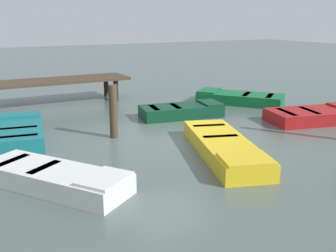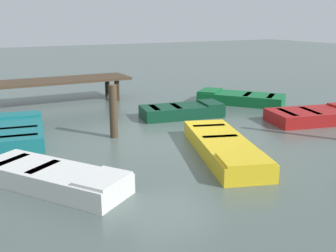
{
  "view_description": "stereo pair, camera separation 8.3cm",
  "coord_description": "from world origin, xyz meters",
  "views": [
    {
      "loc": [
        -5.09,
        -9.43,
        3.28
      ],
      "look_at": [
        0.0,
        0.0,
        0.35
      ],
      "focal_mm": 42.33,
      "sensor_mm": 36.0,
      "label": 1
    },
    {
      "loc": [
        -5.02,
        -9.47,
        3.28
      ],
      "look_at": [
        0.0,
        0.0,
        0.35
      ],
      "focal_mm": 42.33,
      "sensor_mm": 36.0,
      "label": 2
    }
  ],
  "objects": [
    {
      "name": "rowboat_green",
      "position": [
        4.73,
        2.8,
        0.22
      ],
      "size": [
        3.07,
        3.38,
        0.46
      ],
      "rotation": [
        0.0,
        0.0,
        2.25
      ],
      "color": "#0F602D",
      "rests_on": "ground_plane"
    },
    {
      "name": "rowboat_white",
      "position": [
        -3.6,
        -1.93,
        0.22
      ],
      "size": [
        2.69,
        3.24,
        0.46
      ],
      "rotation": [
        0.0,
        0.0,
        5.31
      ],
      "color": "silver",
      "rests_on": "ground_plane"
    },
    {
      "name": "ground_plane",
      "position": [
        0.0,
        0.0,
        0.0
      ],
      "size": [
        80.0,
        80.0,
        0.0
      ],
      "primitive_type": "plane",
      "color": "#4C5B56"
    },
    {
      "name": "rowboat_teal",
      "position": [
        -3.74,
        1.89,
        0.22
      ],
      "size": [
        1.81,
        3.2,
        0.46
      ],
      "rotation": [
        0.0,
        0.0,
        1.4
      ],
      "color": "#14666B",
      "rests_on": "ground_plane"
    },
    {
      "name": "rowboat_yellow",
      "position": [
        0.52,
        -1.94,
        0.22
      ],
      "size": [
        2.31,
        4.03,
        0.46
      ],
      "rotation": [
        0.0,
        0.0,
        4.39
      ],
      "color": "gold",
      "rests_on": "ground_plane"
    },
    {
      "name": "rowboat_red",
      "position": [
        5.12,
        -0.68,
        0.22
      ],
      "size": [
        3.29,
        2.07,
        0.46
      ],
      "rotation": [
        0.0,
        0.0,
        6.05
      ],
      "color": "maroon",
      "rests_on": "ground_plane"
    },
    {
      "name": "rowboat_dark_green",
      "position": [
        1.59,
        1.96,
        0.22
      ],
      "size": [
        2.91,
        1.6,
        0.46
      ],
      "rotation": [
        0.0,
        0.0,
        6.11
      ],
      "color": "#0C3823",
      "rests_on": "ground_plane"
    },
    {
      "name": "dock_segment",
      "position": [
        -1.69,
        6.26,
        0.84
      ],
      "size": [
        5.8,
        1.68,
        0.95
      ],
      "rotation": [
        0.0,
        0.0,
        0.0
      ],
      "color": "#423323",
      "rests_on": "ground_plane"
    },
    {
      "name": "mooring_piling_near_right",
      "position": [
        -1.32,
        0.78,
        0.75
      ],
      "size": [
        0.23,
        0.23,
        1.51
      ],
      "primitive_type": "cylinder",
      "color": "#423323",
      "rests_on": "ground_plane"
    }
  ]
}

